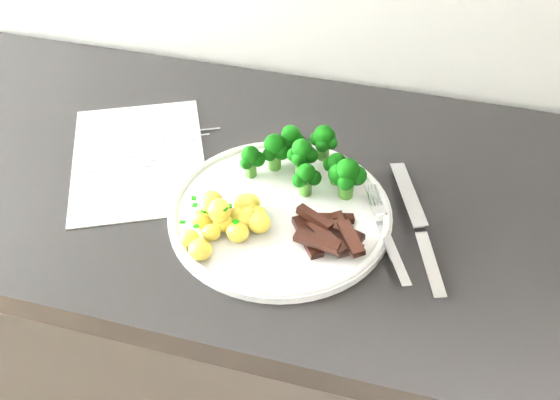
# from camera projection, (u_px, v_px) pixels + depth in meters

# --- Properties ---
(counter) EXTENTS (2.34, 0.58, 0.88)m
(counter) POSITION_uv_depth(u_px,v_px,m) (232.00, 346.00, 1.24)
(counter) COLOR black
(counter) RESTS_ON ground
(recipe_paper) EXTENTS (0.30, 0.34, 0.00)m
(recipe_paper) POSITION_uv_depth(u_px,v_px,m) (139.00, 158.00, 0.97)
(recipe_paper) COLOR white
(recipe_paper) RESTS_ON counter
(plate) EXTENTS (0.31, 0.31, 0.02)m
(plate) POSITION_uv_depth(u_px,v_px,m) (280.00, 211.00, 0.87)
(plate) COLOR white
(plate) RESTS_ON counter
(broccoli) EXTENTS (0.18, 0.11, 0.07)m
(broccoli) POSITION_uv_depth(u_px,v_px,m) (309.00, 158.00, 0.89)
(broccoli) COLOR #31661D
(broccoli) RESTS_ON plate
(potatoes) EXTENTS (0.11, 0.13, 0.05)m
(potatoes) POSITION_uv_depth(u_px,v_px,m) (228.00, 217.00, 0.83)
(potatoes) COLOR #F4CC56
(potatoes) RESTS_ON plate
(beef_strips) EXTENTS (0.11, 0.09, 0.03)m
(beef_strips) POSITION_uv_depth(u_px,v_px,m) (330.00, 233.00, 0.82)
(beef_strips) COLOR black
(beef_strips) RESTS_ON plate
(fork) EXTENTS (0.09, 0.18, 0.02)m
(fork) POSITION_uv_depth(u_px,v_px,m) (388.00, 237.00, 0.82)
(fork) COLOR silver
(fork) RESTS_ON plate
(knife) EXTENTS (0.10, 0.24, 0.03)m
(knife) POSITION_uv_depth(u_px,v_px,m) (422.00, 241.00, 0.83)
(knife) COLOR silver
(knife) RESTS_ON plate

